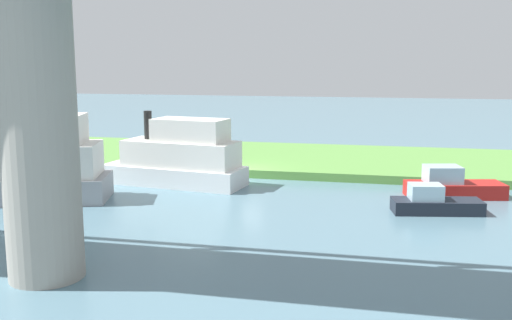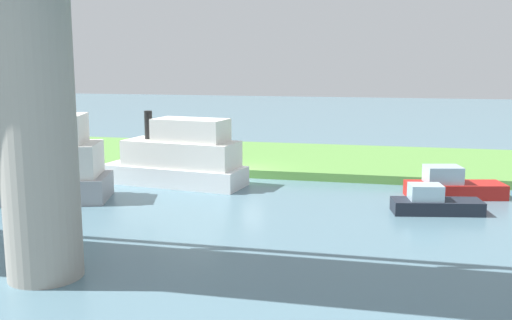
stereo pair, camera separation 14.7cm
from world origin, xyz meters
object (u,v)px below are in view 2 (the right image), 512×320
object	(u,v)px
bridge_pylon	(37,126)
mooring_post	(174,155)
motorboat_red	(434,203)
houseboat_blue	(452,186)
person_on_bank	(192,154)
riverboat_paddlewheel	(179,158)
pontoon_yellow	(20,166)

from	to	relation	value
bridge_pylon	mooring_post	xyz separation A→B (m)	(2.52, -18.38, -3.90)
motorboat_red	houseboat_blue	distance (m)	3.67
mooring_post	motorboat_red	size ratio (longest dim) A/B	0.25
bridge_pylon	person_on_bank	world-z (taller)	bridge_pylon
motorboat_red	houseboat_blue	bearing A→B (deg)	-107.56
person_on_bank	riverboat_paddlewheel	bearing A→B (deg)	96.87
mooring_post	person_on_bank	bearing A→B (deg)	163.48
houseboat_blue	bridge_pylon	bearing A→B (deg)	46.43
person_on_bank	riverboat_paddlewheel	distance (m)	3.47
mooring_post	pontoon_yellow	distance (m)	10.29
pontoon_yellow	houseboat_blue	bearing A→B (deg)	-165.55
bridge_pylon	mooring_post	bearing A→B (deg)	-82.18
mooring_post	riverboat_paddlewheel	xyz separation A→B (m)	(-1.73, 3.82, 0.51)
motorboat_red	pontoon_yellow	bearing A→B (deg)	5.58
bridge_pylon	houseboat_blue	xyz separation A→B (m)	(-13.99, -14.70, -4.35)
person_on_bank	riverboat_paddlewheel	xyz separation A→B (m)	(-0.41, 3.43, 0.33)
person_on_bank	pontoon_yellow	world-z (taller)	pontoon_yellow
person_on_bank	riverboat_paddlewheel	size ratio (longest dim) A/B	0.17
motorboat_red	riverboat_paddlewheel	bearing A→B (deg)	-13.83
pontoon_yellow	motorboat_red	xyz separation A→B (m)	(-20.08, -1.96, -1.27)
riverboat_paddlewheel	person_on_bank	bearing A→B (deg)	-83.13
person_on_bank	houseboat_blue	bearing A→B (deg)	167.78
mooring_post	houseboat_blue	distance (m)	16.92
mooring_post	pontoon_yellow	xyz separation A→B (m)	(4.68, 9.14, 0.73)
bridge_pylon	mooring_post	size ratio (longest dim) A/B	9.39
bridge_pylon	motorboat_red	world-z (taller)	bridge_pylon
bridge_pylon	houseboat_blue	world-z (taller)	bridge_pylon
riverboat_paddlewheel	motorboat_red	size ratio (longest dim) A/B	1.98
person_on_bank	motorboat_red	size ratio (longest dim) A/B	0.33
mooring_post	riverboat_paddlewheel	bearing A→B (deg)	114.40
riverboat_paddlewheel	motorboat_red	xyz separation A→B (m)	(-13.67, 3.36, -1.05)
riverboat_paddlewheel	houseboat_blue	xyz separation A→B (m)	(-14.78, -0.14, -0.95)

